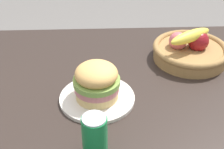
{
  "coord_description": "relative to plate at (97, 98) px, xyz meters",
  "views": [
    {
      "loc": [
        -0.07,
        -0.87,
        1.39
      ],
      "look_at": [
        -0.03,
        -0.02,
        0.81
      ],
      "focal_mm": 49.95,
      "sensor_mm": 36.0,
      "label": 1
    }
  ],
  "objects": [
    {
      "name": "soda_can",
      "position": [
        -0.01,
        -0.23,
        0.06
      ],
      "size": [
        0.07,
        0.07,
        0.13
      ],
      "color": "#147238",
      "rests_on": "dining_table"
    },
    {
      "name": "sandwich",
      "position": [
        0.0,
        -0.0,
        0.07
      ],
      "size": [
        0.15,
        0.15,
        0.12
      ],
      "color": "#E5BC75",
      "rests_on": "plate"
    },
    {
      "name": "plate",
      "position": [
        0.0,
        0.0,
        0.0
      ],
      "size": [
        0.24,
        0.24,
        0.01
      ],
      "primitive_type": "cylinder",
      "color": "silver",
      "rests_on": "dining_table"
    },
    {
      "name": "fruit_basket",
      "position": [
        0.36,
        0.24,
        0.04
      ],
      "size": [
        0.29,
        0.29,
        0.14
      ],
      "color": "#9E7542",
      "rests_on": "dining_table"
    },
    {
      "name": "dining_table",
      "position": [
        0.08,
        0.08,
        -0.11
      ],
      "size": [
        1.4,
        0.9,
        0.75
      ],
      "color": "#2D231E",
      "rests_on": "ground_plane"
    }
  ]
}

